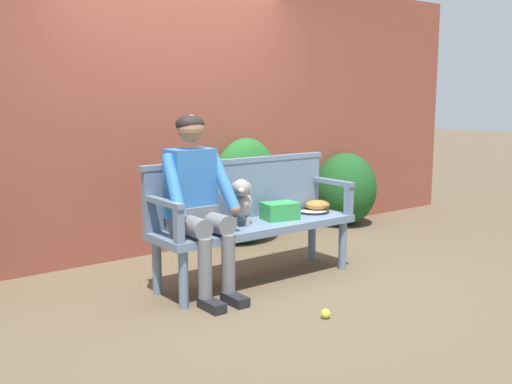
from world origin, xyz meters
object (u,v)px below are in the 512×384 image
at_px(person_seated, 197,197).
at_px(dog_on_bench, 241,201).
at_px(tennis_ball, 326,314).
at_px(tennis_racket, 310,211).
at_px(sports_bag, 280,211).
at_px(garden_bench, 256,230).
at_px(baseball_glove, 317,205).

xyz_separation_m(person_seated, dog_on_bench, (0.42, 0.02, -0.08)).
bearing_deg(tennis_ball, tennis_racket, 52.26).
xyz_separation_m(dog_on_bench, tennis_ball, (-0.00, -0.96, -0.63)).
height_order(sports_bag, tennis_ball, sports_bag).
bearing_deg(garden_bench, dog_on_bench, 176.78).
bearing_deg(dog_on_bench, baseball_glove, 5.65).
relative_size(garden_bench, person_seated, 1.30).
distance_m(garden_bench, tennis_ball, 1.04).
distance_m(person_seated, dog_on_bench, 0.43).
bearing_deg(garden_bench, tennis_ball, -98.41).
distance_m(garden_bench, person_seated, 0.65).
xyz_separation_m(garden_bench, dog_on_bench, (-0.14, 0.01, 0.25)).
xyz_separation_m(garden_bench, tennis_ball, (-0.14, -0.95, -0.38)).
relative_size(person_seated, baseball_glove, 6.13).
bearing_deg(baseball_glove, dog_on_bench, -138.57).
height_order(person_seated, sports_bag, person_seated).
height_order(garden_bench, tennis_ball, garden_bench).
bearing_deg(dog_on_bench, garden_bench, -3.22).
relative_size(garden_bench, tennis_ball, 26.47).
height_order(baseball_glove, sports_bag, sports_bag).
xyz_separation_m(baseball_glove, sports_bag, (-0.52, -0.11, 0.03)).
xyz_separation_m(person_seated, tennis_racket, (1.22, 0.09, -0.26)).
xyz_separation_m(person_seated, baseball_glove, (1.33, 0.11, -0.22)).
bearing_deg(tennis_racket, tennis_ball, -127.74).
bearing_deg(dog_on_bench, person_seated, -176.92).
bearing_deg(person_seated, baseball_glove, 4.83).
bearing_deg(baseball_glove, tennis_racket, -131.52).
relative_size(sports_bag, tennis_ball, 4.24).
xyz_separation_m(tennis_racket, tennis_ball, (-0.79, -1.03, -0.46)).
bearing_deg(baseball_glove, sports_bag, -132.60).
bearing_deg(tennis_ball, baseball_glove, 49.28).
relative_size(dog_on_bench, baseball_glove, 1.71).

